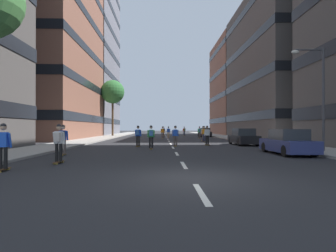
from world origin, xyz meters
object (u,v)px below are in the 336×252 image
skater_10 (163,132)px  skater_4 (200,131)px  parked_car_mid (205,133)px  skater_8 (204,133)px  street_tree_near (113,92)px  skater_7 (138,135)px  parked_car_near (243,137)px  skater_9 (175,135)px  skater_1 (3,145)px  skater_3 (58,141)px  skater_5 (184,131)px  skater_6 (203,133)px  skater_2 (164,131)px  skater_12 (207,134)px  parked_car_far (288,143)px  streetlamp_right (318,88)px  skater_11 (168,131)px  skater_0 (151,136)px  skater_13 (63,138)px

skater_10 → skater_4: bearing=16.0°
parked_car_mid → skater_8: size_ratio=2.47×
street_tree_near → skater_7: 28.42m
parked_car_near → skater_10: (-7.36, 14.01, 0.29)m
skater_9 → skater_1: bearing=-118.7°
skater_3 → skater_5: 39.35m
skater_6 → skater_7: (-6.86, -8.76, 0.03)m
skater_2 → skater_12: (3.66, -25.20, 0.00)m
parked_car_far → skater_4: 24.39m
streetlamp_right → skater_11: streetlamp_right is taller
skater_3 → skater_10: bearing=79.6°
street_tree_near → skater_10: 15.53m
parked_car_near → skater_12: 3.48m
parked_car_near → skater_11: (-6.42, 17.28, 0.29)m
skater_5 → skater_10: same height
skater_1 → skater_9: (7.09, 12.94, 0.00)m
parked_car_near → skater_8: size_ratio=2.47×
streetlamp_right → skater_11: (-8.72, 25.23, -3.15)m
street_tree_near → streetlamp_right: 37.64m
skater_0 → skater_11: bearing=84.9°
parked_car_near → skater_1: bearing=-132.6°
skater_0 → skater_10: same height
parked_car_near → skater_0: skater_0 is taller
parked_car_near → skater_1: skater_1 is taller
parked_car_far → skater_10: 23.88m
skater_2 → skater_6: same height
parked_car_near → skater_0: bearing=-151.0°
skater_10 → skater_13: (-5.95, -22.98, 0.03)m
skater_10 → skater_11: same height
parked_car_far → street_tree_near: 37.75m
parked_car_near → skater_8: (-2.92, 4.45, 0.29)m
skater_2 → skater_7: bearing=-95.2°
parked_car_far → skater_4: size_ratio=2.47×
street_tree_near → skater_11: (9.94, -7.23, -7.06)m
skater_8 → parked_car_near: bearing=-56.8°
parked_car_far → skater_6: (-2.67, 15.30, 0.29)m
street_tree_near → skater_11: size_ratio=5.66×
skater_7 → skater_1: bearing=-107.5°
parked_car_mid → streetlamp_right: bearing=-85.6°
parked_car_mid → skater_13: bearing=-113.3°
parked_car_mid → skater_10: 10.82m
streetlamp_right → skater_4: (-4.10, 23.55, -3.12)m
skater_0 → skater_4: (6.57, 20.24, 0.00)m
skater_12 → skater_3: bearing=-126.0°
skater_3 → skater_8: (9.30, 17.02, -0.03)m
parked_car_far → skater_1: (-13.47, -5.92, 0.29)m
skater_1 → parked_car_far: bearing=23.7°
skater_3 → skater_7: size_ratio=1.00×
skater_6 → parked_car_far: bearing=-80.1°
street_tree_near → skater_11: 14.17m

